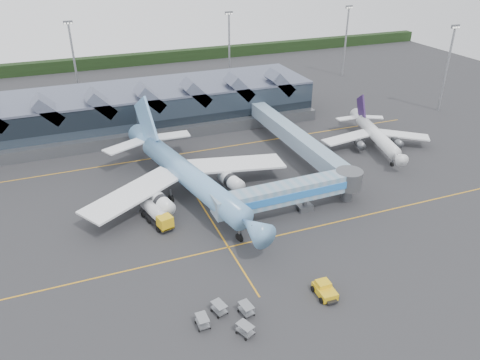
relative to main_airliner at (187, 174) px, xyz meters
name	(u,v)px	position (x,y,z in m)	size (l,w,h in m)	color
ground	(212,221)	(1.31, -9.80, -4.37)	(260.00, 260.00, 0.00)	#29282B
taxi_stripes	(195,193)	(1.31, 0.20, -4.36)	(120.00, 60.00, 0.01)	orange
tree_line_far	(115,61)	(1.31, 100.20, -2.37)	(260.00, 4.00, 4.00)	black
terminal	(129,109)	(-3.76, 37.55, 0.51)	(90.00, 22.25, 12.52)	black
light_masts	(211,55)	(22.31, 53.00, 8.12)	(132.40, 42.56, 22.45)	gray
main_airliner	(187,174)	(0.00, 0.00, 0.00)	(39.35, 45.94, 14.86)	#6BB4D9
regional_jet	(375,134)	(45.19, 6.19, -1.42)	(24.11, 26.82, 9.30)	white
jet_bridge	(299,191)	(16.23, -12.31, -0.35)	(27.79, 4.79, 5.93)	#6A95B0
fuel_truck	(155,213)	(-7.39, -6.58, -2.68)	(4.20, 9.00, 3.01)	black
pushback_tug	(325,290)	(9.53, -32.49, -3.57)	(2.66, 4.09, 1.77)	gold
baggage_carts	(228,316)	(-4.04, -32.33, -3.55)	(7.26, 6.91, 1.46)	gray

